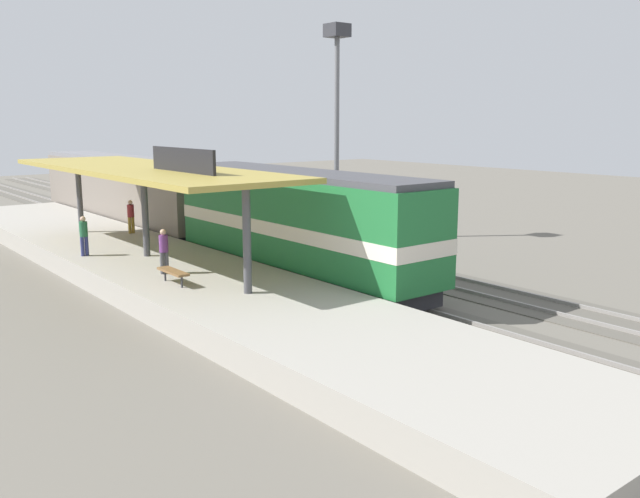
% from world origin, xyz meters
% --- Properties ---
extents(ground_plane, '(120.00, 120.00, 0.00)m').
position_xyz_m(ground_plane, '(2.00, 0.00, 0.00)').
color(ground_plane, '#666056').
extents(track_near, '(3.20, 110.00, 0.16)m').
position_xyz_m(track_near, '(0.00, 0.00, 0.03)').
color(track_near, '#565249').
rests_on(track_near, ground).
extents(track_far, '(3.20, 110.00, 0.16)m').
position_xyz_m(track_far, '(4.60, 0.00, 0.03)').
color(track_far, '#565249').
rests_on(track_far, ground).
extents(platform, '(6.00, 44.00, 0.90)m').
position_xyz_m(platform, '(-4.60, 0.00, 0.45)').
color(platform, '#9E998E').
rests_on(platform, ground).
extents(station_canopy, '(5.20, 18.00, 4.70)m').
position_xyz_m(station_canopy, '(-4.60, -0.09, 4.53)').
color(station_canopy, '#47474C').
rests_on(station_canopy, platform).
extents(platform_bench, '(0.44, 1.70, 0.50)m').
position_xyz_m(platform_bench, '(-6.00, -5.30, 1.34)').
color(platform_bench, '#333338').
rests_on(platform_bench, platform).
extents(locomotive, '(2.93, 14.43, 4.44)m').
position_xyz_m(locomotive, '(0.00, -4.65, 2.41)').
color(locomotive, '#28282D').
rests_on(locomotive, track_near).
extents(passenger_carriage_single, '(2.90, 20.00, 4.24)m').
position_xyz_m(passenger_carriage_single, '(0.00, 13.35, 2.31)').
color(passenger_carriage_single, '#28282D').
rests_on(passenger_carriage_single, track_near).
extents(light_mast, '(1.10, 1.10, 11.70)m').
position_xyz_m(light_mast, '(7.80, 2.19, 8.40)').
color(light_mast, slate).
rests_on(light_mast, ground).
extents(person_waiting, '(0.34, 0.34, 1.71)m').
position_xyz_m(person_waiting, '(-2.74, 5.99, 1.85)').
color(person_waiting, olive).
rests_on(person_waiting, platform).
extents(person_walking, '(0.34, 0.34, 1.71)m').
position_xyz_m(person_walking, '(-6.67, 1.69, 1.85)').
color(person_walking, navy).
rests_on(person_walking, platform).
extents(person_boarding, '(0.34, 0.34, 1.71)m').
position_xyz_m(person_boarding, '(-5.50, -3.58, 1.85)').
color(person_boarding, '#4C4C51').
rests_on(person_boarding, platform).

